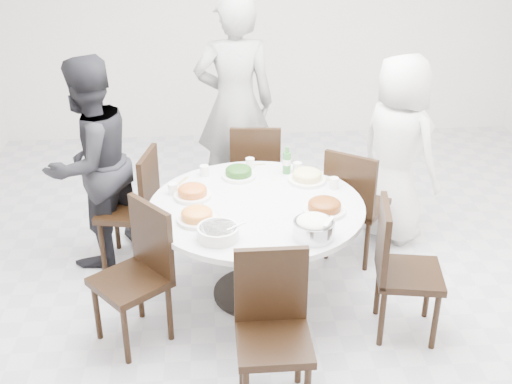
{
  "coord_description": "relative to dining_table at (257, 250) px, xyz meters",
  "views": [
    {
      "loc": [
        -0.68,
        -4.23,
        2.79
      ],
      "look_at": [
        -0.35,
        -0.25,
        0.82
      ],
      "focal_mm": 45.0,
      "sensor_mm": 36.0,
      "label": 1
    }
  ],
  "objects": [
    {
      "name": "beverage_bottle",
      "position": [
        0.27,
        0.5,
        0.48
      ],
      "size": [
        0.06,
        0.06,
        0.22
      ],
      "primitive_type": "cylinder",
      "color": "#2C6F2D",
      "rests_on": "dining_table"
    },
    {
      "name": "dish_redbrown",
      "position": [
        0.45,
        -0.15,
        0.41
      ],
      "size": [
        0.29,
        0.29,
        0.07
      ],
      "primitive_type": "cylinder",
      "color": "white",
      "rests_on": "dining_table"
    },
    {
      "name": "floor",
      "position": [
        0.35,
        0.3,
        -0.38
      ],
      "size": [
        6.0,
        6.0,
        0.01
      ],
      "primitive_type": "cube",
      "color": "silver",
      "rests_on": "ground"
    },
    {
      "name": "dish_orange",
      "position": [
        -0.44,
        0.14,
        0.41
      ],
      "size": [
        0.26,
        0.26,
        0.07
      ],
      "primitive_type": "cylinder",
      "color": "white",
      "rests_on": "dining_table"
    },
    {
      "name": "chair_s",
      "position": [
        0.0,
        -1.11,
        0.1
      ],
      "size": [
        0.42,
        0.42,
        0.95
      ],
      "primitive_type": "cube",
      "rotation": [
        0.0,
        0.0,
        6.28
      ],
      "color": "black",
      "rests_on": "floor"
    },
    {
      "name": "dish_greens",
      "position": [
        -0.1,
        0.45,
        0.41
      ],
      "size": [
        0.25,
        0.25,
        0.07
      ],
      "primitive_type": "cylinder",
      "color": "white",
      "rests_on": "dining_table"
    },
    {
      "name": "dining_table",
      "position": [
        0.0,
        0.0,
        0.0
      ],
      "size": [
        1.5,
        1.5,
        0.75
      ],
      "primitive_type": "cylinder",
      "color": "silver",
      "rests_on": "floor"
    },
    {
      "name": "diner_middle",
      "position": [
        -0.07,
        1.49,
        0.6
      ],
      "size": [
        0.73,
        0.5,
        1.95
      ],
      "primitive_type": "imported",
      "rotation": [
        0.0,
        0.0,
        3.19
      ],
      "color": "black",
      "rests_on": "floor"
    },
    {
      "name": "dish_pale",
      "position": [
        0.41,
        0.34,
        0.41
      ],
      "size": [
        0.28,
        0.28,
        0.08
      ],
      "primitive_type": "cylinder",
      "color": "white",
      "rests_on": "dining_table"
    },
    {
      "name": "chair_se",
      "position": [
        0.96,
        -0.5,
        0.1
      ],
      "size": [
        0.49,
        0.49,
        0.95
      ],
      "primitive_type": "cube",
      "rotation": [
        0.0,
        0.0,
        7.68
      ],
      "color": "black",
      "rests_on": "floor"
    },
    {
      "name": "chair_ne",
      "position": [
        0.84,
        0.49,
        0.1
      ],
      "size": [
        0.59,
        0.59,
        0.95
      ],
      "primitive_type": "cube",
      "rotation": [
        0.0,
        0.0,
        2.52
      ],
      "color": "black",
      "rests_on": "floor"
    },
    {
      "name": "diner_left",
      "position": [
        -1.22,
        0.63,
        0.45
      ],
      "size": [
        0.99,
        1.02,
        1.66
      ],
      "primitive_type": "imported",
      "rotation": [
        0.0,
        0.0,
        4.03
      ],
      "color": "black",
      "rests_on": "floor"
    },
    {
      "name": "chair_sw",
      "position": [
        -0.85,
        -0.44,
        0.1
      ],
      "size": [
        0.59,
        0.59,
        0.95
      ],
      "primitive_type": "cube",
      "rotation": [
        0.0,
        0.0,
        5.39
      ],
      "color": "black",
      "rests_on": "floor"
    },
    {
      "name": "chair_nw",
      "position": [
        -0.96,
        0.54,
        0.1
      ],
      "size": [
        0.5,
        0.5,
        0.95
      ],
      "primitive_type": "cube",
      "rotation": [
        0.0,
        0.0,
        4.5
      ],
      "color": "black",
      "rests_on": "floor"
    },
    {
      "name": "chair_n",
      "position": [
        0.09,
        1.15,
        0.1
      ],
      "size": [
        0.46,
        0.46,
        0.95
      ],
      "primitive_type": "cube",
      "rotation": [
        0.0,
        0.0,
        3.05
      ],
      "color": "black",
      "rests_on": "floor"
    },
    {
      "name": "chopsticks",
      "position": [
        0.04,
        0.67,
        0.38
      ],
      "size": [
        0.24,
        0.04,
        0.01
      ],
      "primitive_type": null,
      "color": "tan",
      "rests_on": "dining_table"
    },
    {
      "name": "rice_bowl",
      "position": [
        0.32,
        -0.48,
        0.43
      ],
      "size": [
        0.26,
        0.26,
        0.11
      ],
      "primitive_type": "cylinder",
      "color": "silver",
      "rests_on": "dining_table"
    },
    {
      "name": "tea_cups",
      "position": [
        0.02,
        0.59,
        0.42
      ],
      "size": [
        0.07,
        0.07,
        0.08
      ],
      "primitive_type": "cylinder",
      "color": "white",
      "rests_on": "dining_table"
    },
    {
      "name": "dish_tofu",
      "position": [
        -0.41,
        -0.21,
        0.41
      ],
      "size": [
        0.27,
        0.27,
        0.07
      ],
      "primitive_type": "cylinder",
      "color": "white",
      "rests_on": "dining_table"
    },
    {
      "name": "wall_back",
      "position": [
        0.35,
        3.3,
        1.02
      ],
      "size": [
        6.0,
        0.01,
        2.8
      ],
      "primitive_type": "cube",
      "color": "white",
      "rests_on": "ground"
    },
    {
      "name": "soup_bowl",
      "position": [
        -0.28,
        -0.44,
        0.42
      ],
      "size": [
        0.26,
        0.26,
        0.08
      ],
      "primitive_type": "cylinder",
      "color": "white",
      "rests_on": "dining_table"
    },
    {
      "name": "diner_right",
      "position": [
        1.22,
        0.8,
        0.41
      ],
      "size": [
        0.85,
        0.92,
        1.58
      ],
      "primitive_type": "imported",
      "rotation": [
        0.0,
        0.0,
        2.18
      ],
      "color": "silver",
      "rests_on": "floor"
    }
  ]
}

